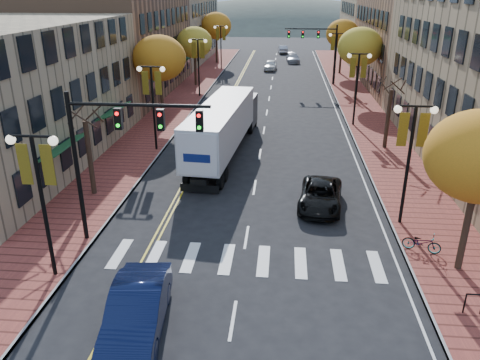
% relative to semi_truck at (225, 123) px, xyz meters
% --- Properties ---
extents(ground, '(200.00, 200.00, 0.00)m').
position_rel_semi_truck_xyz_m(ground, '(2.49, -15.88, -2.23)').
color(ground, black).
rests_on(ground, ground).
extents(sidewalk_left, '(4.00, 85.00, 0.15)m').
position_rel_semi_truck_xyz_m(sidewalk_left, '(-6.51, 16.62, -2.16)').
color(sidewalk_left, brown).
rests_on(sidewalk_left, ground).
extents(sidewalk_right, '(4.00, 85.00, 0.15)m').
position_rel_semi_truck_xyz_m(sidewalk_right, '(11.49, 16.62, -2.16)').
color(sidewalk_right, brown).
rests_on(sidewalk_right, ground).
extents(building_left_mid, '(12.00, 24.00, 11.00)m').
position_rel_semi_truck_xyz_m(building_left_mid, '(-14.51, 20.12, 3.27)').
color(building_left_mid, brown).
rests_on(building_left_mid, ground).
extents(building_left_far, '(12.00, 26.00, 9.50)m').
position_rel_semi_truck_xyz_m(building_left_far, '(-14.51, 45.12, 2.52)').
color(building_left_far, '#9E8966').
rests_on(building_left_far, ground).
extents(building_right_mid, '(15.00, 24.00, 10.00)m').
position_rel_semi_truck_xyz_m(building_right_mid, '(20.99, 26.12, 2.77)').
color(building_right_mid, brown).
rests_on(building_right_mid, ground).
extents(building_right_far, '(15.00, 20.00, 11.00)m').
position_rel_semi_truck_xyz_m(building_right_far, '(20.99, 48.12, 3.27)').
color(building_right_far, '#9E8966').
rests_on(building_right_far, ground).
extents(tree_left_a, '(0.28, 0.28, 4.20)m').
position_rel_semi_truck_xyz_m(tree_left_a, '(-6.51, -7.88, 0.02)').
color(tree_left_a, '#382619').
rests_on(tree_left_a, sidewalk_left).
extents(tree_left_b, '(4.48, 4.48, 7.21)m').
position_rel_semi_truck_xyz_m(tree_left_b, '(-6.51, 8.12, 3.21)').
color(tree_left_b, '#382619').
rests_on(tree_left_b, sidewalk_left).
extents(tree_left_c, '(4.16, 4.16, 6.69)m').
position_rel_semi_truck_xyz_m(tree_left_c, '(-6.51, 24.12, 2.82)').
color(tree_left_c, '#382619').
rests_on(tree_left_c, sidewalk_left).
extents(tree_left_d, '(4.61, 4.61, 7.42)m').
position_rel_semi_truck_xyz_m(tree_left_d, '(-6.51, 42.12, 3.37)').
color(tree_left_d, '#382619').
rests_on(tree_left_d, sidewalk_left).
extents(tree_right_b, '(0.28, 0.28, 4.20)m').
position_rel_semi_truck_xyz_m(tree_right_b, '(11.49, 2.12, 0.02)').
color(tree_right_b, '#382619').
rests_on(tree_right_b, sidewalk_right).
extents(tree_right_c, '(4.48, 4.48, 7.21)m').
position_rel_semi_truck_xyz_m(tree_right_c, '(11.49, 18.12, 3.21)').
color(tree_right_c, '#382619').
rests_on(tree_right_c, sidewalk_right).
extents(tree_right_d, '(4.35, 4.35, 7.00)m').
position_rel_semi_truck_xyz_m(tree_right_d, '(11.49, 34.12, 3.06)').
color(tree_right_d, '#382619').
rests_on(tree_right_d, sidewalk_right).
extents(lamp_left_a, '(1.96, 0.36, 6.05)m').
position_rel_semi_truck_xyz_m(lamp_left_a, '(-5.01, -15.88, 2.06)').
color(lamp_left_a, black).
rests_on(lamp_left_a, ground).
extents(lamp_left_b, '(1.96, 0.36, 6.05)m').
position_rel_semi_truck_xyz_m(lamp_left_b, '(-5.01, 0.12, 2.06)').
color(lamp_left_b, black).
rests_on(lamp_left_b, ground).
extents(lamp_left_c, '(1.96, 0.36, 6.05)m').
position_rel_semi_truck_xyz_m(lamp_left_c, '(-5.01, 18.12, 2.06)').
color(lamp_left_c, black).
rests_on(lamp_left_c, ground).
extents(lamp_left_d, '(1.96, 0.36, 6.05)m').
position_rel_semi_truck_xyz_m(lamp_left_d, '(-5.01, 36.12, 2.06)').
color(lamp_left_d, black).
rests_on(lamp_left_d, ground).
extents(lamp_right_a, '(1.96, 0.36, 6.05)m').
position_rel_semi_truck_xyz_m(lamp_right_a, '(9.99, -9.88, 2.06)').
color(lamp_right_a, black).
rests_on(lamp_right_a, ground).
extents(lamp_right_b, '(1.96, 0.36, 6.05)m').
position_rel_semi_truck_xyz_m(lamp_right_b, '(9.99, 8.12, 2.06)').
color(lamp_right_b, black).
rests_on(lamp_right_b, ground).
extents(lamp_right_c, '(1.96, 0.36, 6.05)m').
position_rel_semi_truck_xyz_m(lamp_right_c, '(9.99, 26.12, 2.06)').
color(lamp_right_c, black).
rests_on(lamp_right_c, ground).
extents(traffic_mast_near, '(6.10, 0.35, 7.00)m').
position_rel_semi_truck_xyz_m(traffic_mast_near, '(-2.99, -12.89, 2.69)').
color(traffic_mast_near, black).
rests_on(traffic_mast_near, ground).
extents(traffic_mast_far, '(6.10, 0.34, 7.00)m').
position_rel_semi_truck_xyz_m(traffic_mast_far, '(7.96, 26.11, 2.69)').
color(traffic_mast_far, black).
rests_on(traffic_mast_far, ground).
extents(semi_truck, '(3.69, 15.42, 3.82)m').
position_rel_semi_truck_xyz_m(semi_truck, '(0.00, 0.00, 0.00)').
color(semi_truck, black).
rests_on(semi_truck, ground).
extents(navy_sedan, '(2.27, 5.19, 1.66)m').
position_rel_semi_truck_xyz_m(navy_sedan, '(-0.69, -18.72, -1.40)').
color(navy_sedan, '#0D1435').
rests_on(navy_sedan, ground).
extents(black_suv, '(2.72, 4.95, 1.31)m').
position_rel_semi_truck_xyz_m(black_suv, '(6.16, -8.17, -1.57)').
color(black_suv, black).
rests_on(black_suv, ground).
extents(car_far_white, '(1.86, 4.22, 1.41)m').
position_rel_semi_truck_xyz_m(car_far_white, '(1.99, 36.69, -1.53)').
color(car_far_white, silver).
rests_on(car_far_white, ground).
extents(car_far_silver, '(2.22, 4.80, 1.36)m').
position_rel_semi_truck_xyz_m(car_far_silver, '(5.29, 44.34, -1.55)').
color(car_far_silver, '#9A9AA1').
rests_on(car_far_silver, ground).
extents(car_far_oncoming, '(1.91, 4.44, 1.42)m').
position_rel_semi_truck_xyz_m(car_far_oncoming, '(3.57, 55.33, -1.52)').
color(car_far_oncoming, '#AFAEB7').
rests_on(car_far_oncoming, ground).
extents(bicycle, '(1.73, 1.08, 0.86)m').
position_rel_semi_truck_xyz_m(bicycle, '(10.29, -12.65, -1.65)').
color(bicycle, gray).
rests_on(bicycle, sidewalk_right).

